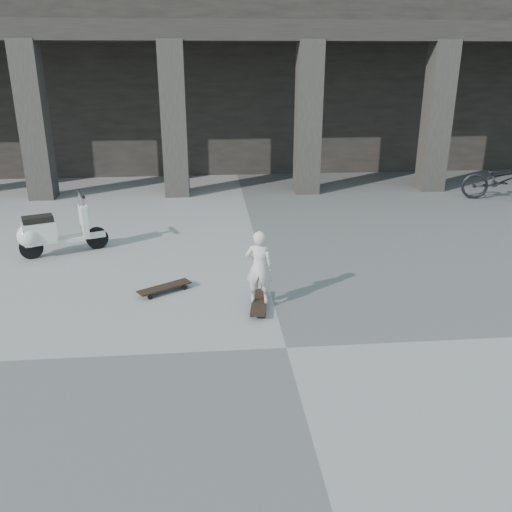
{
  "coord_description": "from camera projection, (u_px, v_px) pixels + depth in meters",
  "views": [
    {
      "loc": [
        -0.97,
        -6.2,
        3.63
      ],
      "look_at": [
        -0.24,
        1.75,
        0.65
      ],
      "focal_mm": 38.0,
      "sensor_mm": 36.0,
      "label": 1
    }
  ],
  "objects": [
    {
      "name": "ground",
      "position": [
        286.0,
        348.0,
        7.14
      ],
      "size": [
        90.0,
        90.0,
        0.0
      ],
      "primitive_type": "plane",
      "color": "#52524F",
      "rests_on": "ground"
    },
    {
      "name": "colonnade",
      "position": [
        231.0,
        73.0,
        18.92
      ],
      "size": [
        28.0,
        8.82,
        6.0
      ],
      "color": "black",
      "rests_on": "ground"
    },
    {
      "name": "scooter",
      "position": [
        48.0,
        233.0,
        10.25
      ],
      "size": [
        1.58,
        0.87,
        1.16
      ],
      "rotation": [
        0.0,
        0.0,
        0.39
      ],
      "color": "black",
      "rests_on": "ground"
    },
    {
      "name": "bicycle",
      "position": [
        502.0,
        180.0,
        14.24
      ],
      "size": [
        2.13,
        1.21,
        1.06
      ],
      "primitive_type": "imported",
      "rotation": [
        0.0,
        0.0,
        1.3
      ],
      "color": "black",
      "rests_on": "ground"
    },
    {
      "name": "longboard",
      "position": [
        259.0,
        303.0,
        8.26
      ],
      "size": [
        0.36,
        0.98,
        0.1
      ],
      "rotation": [
        0.0,
        0.0,
        1.42
      ],
      "color": "black",
      "rests_on": "ground"
    },
    {
      "name": "child",
      "position": [
        259.0,
        267.0,
        8.05
      ],
      "size": [
        0.46,
        0.36,
        1.13
      ],
      "primitive_type": "imported",
      "rotation": [
        0.0,
        0.0,
        2.91
      ],
      "color": "beige",
      "rests_on": "longboard"
    },
    {
      "name": "skateboard_spare",
      "position": [
        165.0,
        288.0,
        8.77
      ],
      "size": [
        0.88,
        0.67,
        0.11
      ],
      "rotation": [
        0.0,
        0.0,
        0.56
      ],
      "color": "black",
      "rests_on": "ground"
    }
  ]
}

